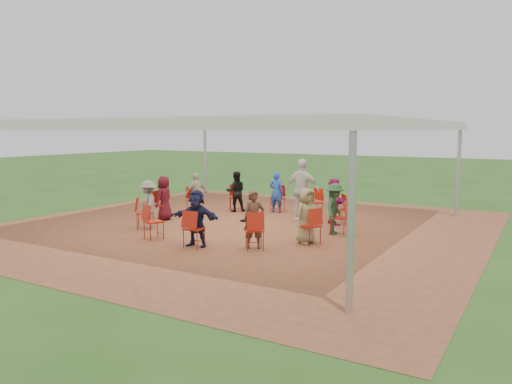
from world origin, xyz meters
The scene contains 28 objects.
ground centered at (0.00, 0.00, 0.00)m, with size 80.00×80.00×0.00m, color #285119.
dirt_patch centered at (0.00, 0.00, 0.01)m, with size 13.00×13.00×0.00m, color brown.
tent centered at (0.00, 0.00, 2.37)m, with size 10.33×10.33×3.00m.
chair_0 centered at (2.58, -1.08, 0.45)m, with size 0.42×0.44×0.90m, color #B21D0D, non-canonical shape.
chair_1 centered at (2.77, 0.35, 0.45)m, with size 0.42×0.44×0.90m, color #B21D0D, non-canonical shape.
chair_2 centered at (2.22, 1.69, 0.45)m, with size 0.42×0.44×0.90m, color #B21D0D, non-canonical shape.
chair_3 centered at (1.08, 2.58, 0.45)m, with size 0.42×0.44×0.90m, color #B21D0D, non-canonical shape.
chair_4 centered at (-0.35, 2.77, 0.45)m, with size 0.42×0.44×0.90m, color #B21D0D, non-canonical shape.
chair_5 centered at (-1.69, 2.22, 0.45)m, with size 0.42×0.44×0.90m, color #B21D0D, non-canonical shape.
chair_6 centered at (-2.58, 1.08, 0.45)m, with size 0.42×0.44×0.90m, color #B21D0D, non-canonical shape.
chair_7 centered at (-2.77, -0.35, 0.45)m, with size 0.42×0.44×0.90m, color #B21D0D, non-canonical shape.
chair_8 centered at (-2.22, -1.69, 0.45)m, with size 0.42×0.44×0.90m, color #B21D0D, non-canonical shape.
chair_9 centered at (-1.08, -2.58, 0.45)m, with size 0.42×0.44×0.90m, color #B21D0D, non-canonical shape.
chair_10 centered at (0.35, -2.77, 0.45)m, with size 0.42×0.44×0.90m, color #B21D0D, non-canonical shape.
chair_11 centered at (1.69, -2.22, 0.45)m, with size 0.42×0.44×0.90m, color #B21D0D, non-canonical shape.
person_seated_0 centered at (2.47, -1.03, 0.69)m, with size 0.67×0.37×1.36m, color #8F8155.
person_seated_1 centered at (2.65, 0.34, 0.69)m, with size 0.88×0.44×1.36m, color #244C2A.
person_seated_2 centered at (2.13, 1.62, 0.69)m, with size 1.26×0.47×1.36m, color #951257.
person_seated_3 centered at (-0.34, 2.65, 0.69)m, with size 0.50×0.33×1.36m, color #1F48B5.
person_seated_4 centered at (-1.62, 2.13, 0.69)m, with size 0.66×0.38×1.36m, color black.
person_seated_5 centered at (-2.47, 1.03, 0.69)m, with size 0.80×0.41×1.36m, color #BBB8A5.
person_seated_6 centered at (-2.65, -0.34, 0.69)m, with size 0.67×0.37×1.36m, color #450D17.
person_seated_7 centered at (-2.13, -1.62, 0.69)m, with size 0.88×0.44×1.36m, color slate.
person_seated_8 centered at (0.34, -2.65, 0.69)m, with size 1.26×0.47×1.36m, color #161A3C.
person_seated_9 centered at (1.62, -2.13, 0.69)m, with size 0.50×0.33×1.36m, color #4E2D20.
standing_person centered at (1.07, 1.69, 0.95)m, with size 1.11×0.57×1.89m, color silver.
cable_coil centered at (-0.37, 0.71, 0.02)m, with size 0.37×0.37×0.03m.
laptop centered at (2.32, -0.97, 0.65)m, with size 0.38×0.41×0.23m.
Camera 1 is at (7.47, -11.99, 2.78)m, focal length 35.00 mm.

